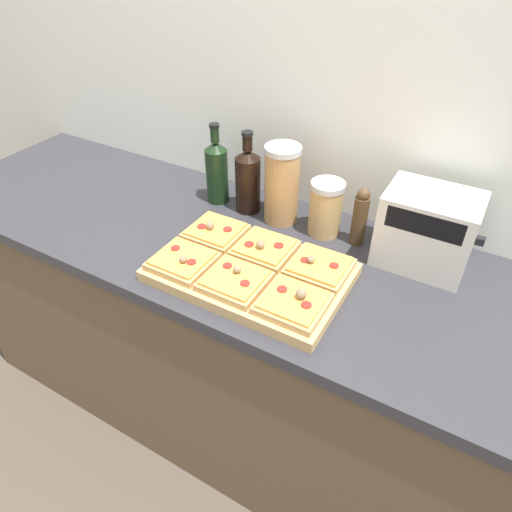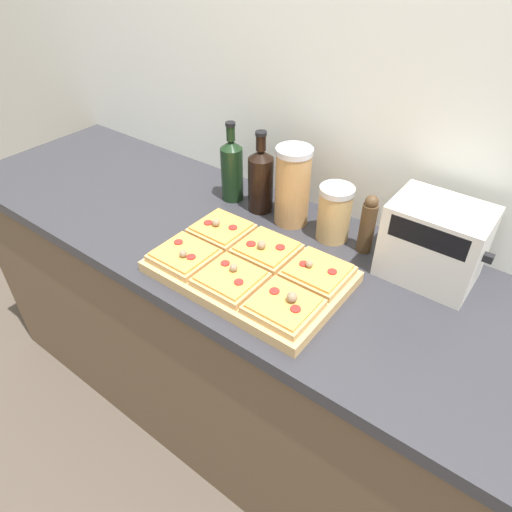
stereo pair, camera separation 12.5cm
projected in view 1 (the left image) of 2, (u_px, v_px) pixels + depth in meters
The scene contains 16 objects.
ground_plane at pixel (239, 504), 1.66m from camera, with size 12.00×12.00×0.00m, color #4C4238.
wall_back at pixel (348, 108), 1.36m from camera, with size 6.00×0.06×2.50m.
kitchen_counter at pixel (284, 362), 1.60m from camera, with size 2.63×0.67×0.91m.
cutting_board at pixel (251, 272), 1.25m from camera, with size 0.52×0.34×0.03m, color tan.
pizza_slice_back_left at pixel (215, 232), 1.36m from camera, with size 0.16×0.15×0.05m.
pizza_slice_back_center at pixel (265, 248), 1.29m from camera, with size 0.16×0.15×0.05m.
pizza_slice_back_right at pixel (319, 267), 1.23m from camera, with size 0.16×0.15×0.05m.
pizza_slice_front_left at pixel (183, 260), 1.25m from camera, with size 0.16×0.15×0.05m.
pizza_slice_front_center at pixel (235, 280), 1.18m from camera, with size 0.16×0.15×0.05m.
pizza_slice_front_right at pixel (293, 302), 1.11m from camera, with size 0.16×0.15×0.05m.
olive_oil_bottle at pixel (217, 171), 1.53m from camera, with size 0.07×0.07×0.27m.
wine_bottle at pixel (248, 179), 1.48m from camera, with size 0.08×0.08×0.27m.
grain_jar_tall at pixel (282, 184), 1.42m from camera, with size 0.11×0.11×0.25m.
grain_jar_short at pixel (326, 208), 1.38m from camera, with size 0.10×0.10×0.17m.
pepper_mill at pixel (360, 217), 1.34m from camera, with size 0.04×0.04×0.18m.
toaster_oven at pixel (427, 230), 1.25m from camera, with size 0.27×0.18×0.22m.
Camera 1 is at (0.44, -0.63, 1.73)m, focal length 32.00 mm.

